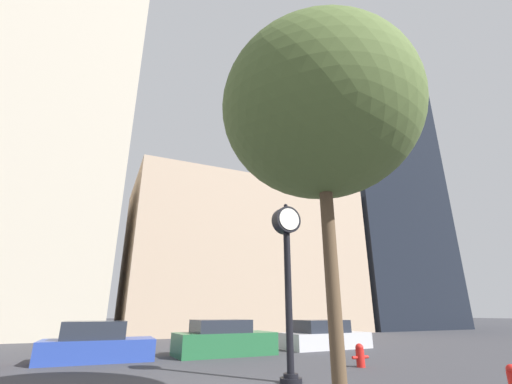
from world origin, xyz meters
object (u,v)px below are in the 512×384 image
(bare_tree, at_px, (320,111))
(fire_hydrant_far, at_px, (360,355))
(street_clock, at_px, (287,262))
(car_green, at_px, (224,340))
(car_silver, at_px, (325,336))
(car_blue, at_px, (97,344))

(bare_tree, bearing_deg, fire_hydrant_far, 47.28)
(street_clock, height_order, car_green, street_clock)
(car_silver, relative_size, fire_hydrant_far, 6.23)
(car_blue, bearing_deg, car_green, 0.05)
(car_blue, relative_size, fire_hydrant_far, 5.53)
(car_silver, relative_size, bare_tree, 0.61)
(street_clock, xyz_separation_m, bare_tree, (-1.25, -3.71, 2.48))
(car_silver, bearing_deg, car_blue, 179.47)
(fire_hydrant_far, relative_size, bare_tree, 0.10)
(bare_tree, bearing_deg, car_blue, 108.16)
(car_blue, xyz_separation_m, fire_hydrant_far, (7.98, -5.06, -0.22))
(car_green, distance_m, car_silver, 5.52)
(street_clock, bearing_deg, car_green, 86.82)
(car_blue, height_order, car_silver, car_blue)
(street_clock, bearing_deg, bare_tree, -108.56)
(street_clock, relative_size, car_blue, 1.20)
(street_clock, bearing_deg, car_blue, 125.49)
(street_clock, xyz_separation_m, car_silver, (5.85, 6.78, -2.50))
(car_green, distance_m, fire_hydrant_far, 5.79)
(fire_hydrant_far, bearing_deg, bare_tree, -132.72)
(car_silver, xyz_separation_m, fire_hydrant_far, (-2.43, -5.44, -0.19))
(street_clock, relative_size, fire_hydrant_far, 6.67)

